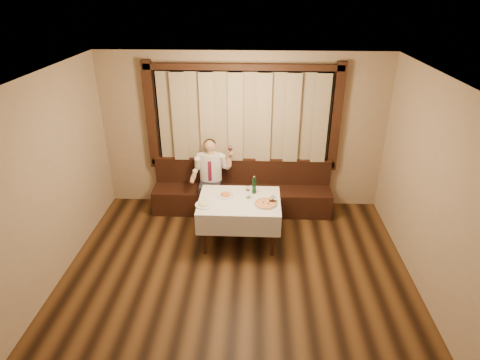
{
  "coord_description": "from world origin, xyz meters",
  "views": [
    {
      "loc": [
        0.25,
        -3.74,
        3.78
      ],
      "look_at": [
        0.0,
        1.9,
        1.0
      ],
      "focal_mm": 30.0,
      "sensor_mm": 36.0,
      "label": 1
    }
  ],
  "objects_px": {
    "seated_man": "(211,171)",
    "pizza": "(266,204)",
    "dining_table": "(239,206)",
    "cruet_caddy": "(273,200)",
    "banquette": "(242,194)",
    "green_bottle": "(254,186)",
    "pasta_cream": "(204,203)",
    "pasta_red": "(226,194)"
  },
  "relations": [
    {
      "from": "dining_table",
      "to": "pasta_cream",
      "type": "xyz_separation_m",
      "value": [
        -0.53,
        -0.2,
        0.14
      ]
    },
    {
      "from": "pasta_cream",
      "to": "green_bottle",
      "type": "bearing_deg",
      "value": 29.77
    },
    {
      "from": "dining_table",
      "to": "pasta_red",
      "type": "relative_size",
      "value": 4.73
    },
    {
      "from": "banquette",
      "to": "cruet_caddy",
      "type": "relative_size",
      "value": 26.35
    },
    {
      "from": "dining_table",
      "to": "seated_man",
      "type": "relative_size",
      "value": 0.93
    },
    {
      "from": "pizza",
      "to": "seated_man",
      "type": "xyz_separation_m",
      "value": [
        -0.96,
        1.07,
        0.03
      ]
    },
    {
      "from": "cruet_caddy",
      "to": "pasta_cream",
      "type": "bearing_deg",
      "value": -168.48
    },
    {
      "from": "pasta_red",
      "to": "seated_man",
      "type": "distance_m",
      "value": 0.88
    },
    {
      "from": "pasta_red",
      "to": "cruet_caddy",
      "type": "bearing_deg",
      "value": -14.24
    },
    {
      "from": "pasta_cream",
      "to": "cruet_caddy",
      "type": "height_order",
      "value": "cruet_caddy"
    },
    {
      "from": "cruet_caddy",
      "to": "seated_man",
      "type": "distance_m",
      "value": 1.46
    },
    {
      "from": "pizza",
      "to": "seated_man",
      "type": "bearing_deg",
      "value": 131.9
    },
    {
      "from": "pizza",
      "to": "seated_man",
      "type": "relative_size",
      "value": 0.26
    },
    {
      "from": "cruet_caddy",
      "to": "green_bottle",
      "type": "bearing_deg",
      "value": 139.08
    },
    {
      "from": "seated_man",
      "to": "dining_table",
      "type": "bearing_deg",
      "value": -59.38
    },
    {
      "from": "banquette",
      "to": "seated_man",
      "type": "relative_size",
      "value": 2.35
    },
    {
      "from": "dining_table",
      "to": "pasta_red",
      "type": "xyz_separation_m",
      "value": [
        -0.22,
        0.12,
        0.14
      ]
    },
    {
      "from": "seated_man",
      "to": "pizza",
      "type": "bearing_deg",
      "value": -48.1
    },
    {
      "from": "pizza",
      "to": "pasta_cream",
      "type": "relative_size",
      "value": 1.29
    },
    {
      "from": "banquette",
      "to": "pasta_cream",
      "type": "height_order",
      "value": "banquette"
    },
    {
      "from": "dining_table",
      "to": "green_bottle",
      "type": "height_order",
      "value": "green_bottle"
    },
    {
      "from": "pizza",
      "to": "pasta_red",
      "type": "distance_m",
      "value": 0.68
    },
    {
      "from": "dining_table",
      "to": "cruet_caddy",
      "type": "xyz_separation_m",
      "value": [
        0.52,
        -0.06,
        0.15
      ]
    },
    {
      "from": "seated_man",
      "to": "pasta_red",
      "type": "bearing_deg",
      "value": -67.91
    },
    {
      "from": "pasta_cream",
      "to": "cruet_caddy",
      "type": "distance_m",
      "value": 1.05
    },
    {
      "from": "dining_table",
      "to": "green_bottle",
      "type": "xyz_separation_m",
      "value": [
        0.22,
        0.23,
        0.23
      ]
    },
    {
      "from": "pasta_red",
      "to": "green_bottle",
      "type": "distance_m",
      "value": 0.47
    },
    {
      "from": "banquette",
      "to": "green_bottle",
      "type": "bearing_deg",
      "value": -74.28
    },
    {
      "from": "banquette",
      "to": "cruet_caddy",
      "type": "height_order",
      "value": "banquette"
    },
    {
      "from": "pasta_red",
      "to": "pasta_cream",
      "type": "bearing_deg",
      "value": -133.53
    },
    {
      "from": "pasta_red",
      "to": "pizza",
      "type": "bearing_deg",
      "value": -22.08
    },
    {
      "from": "green_bottle",
      "to": "cruet_caddy",
      "type": "xyz_separation_m",
      "value": [
        0.29,
        -0.3,
        -0.08
      ]
    },
    {
      "from": "dining_table",
      "to": "cruet_caddy",
      "type": "relative_size",
      "value": 10.46
    },
    {
      "from": "cruet_caddy",
      "to": "seated_man",
      "type": "xyz_separation_m",
      "value": [
        -1.07,
        1.0,
        -0.0
      ]
    },
    {
      "from": "banquette",
      "to": "pasta_red",
      "type": "bearing_deg",
      "value": -103.98
    },
    {
      "from": "pizza",
      "to": "seated_man",
      "type": "distance_m",
      "value": 1.43
    },
    {
      "from": "banquette",
      "to": "pasta_cream",
      "type": "distance_m",
      "value": 1.41
    },
    {
      "from": "banquette",
      "to": "pasta_cream",
      "type": "relative_size",
      "value": 11.65
    },
    {
      "from": "pasta_red",
      "to": "pasta_cream",
      "type": "height_order",
      "value": "pasta_cream"
    },
    {
      "from": "pasta_cream",
      "to": "banquette",
      "type": "bearing_deg",
      "value": 66.62
    },
    {
      "from": "banquette",
      "to": "pasta_cream",
      "type": "bearing_deg",
      "value": -113.38
    },
    {
      "from": "banquette",
      "to": "pasta_red",
      "type": "xyz_separation_m",
      "value": [
        -0.22,
        -0.9,
        0.48
      ]
    }
  ]
}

